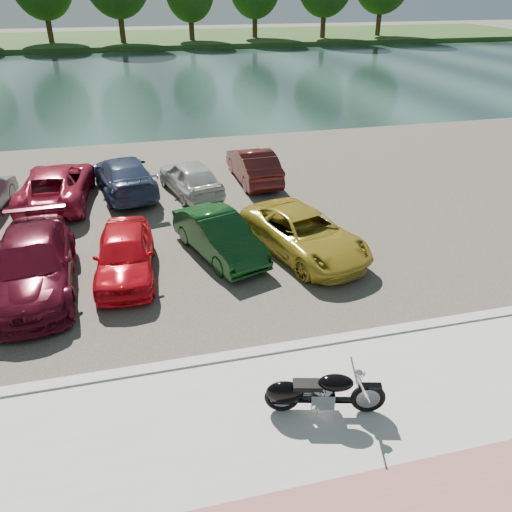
{
  "coord_description": "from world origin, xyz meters",
  "views": [
    {
      "loc": [
        -3.02,
        -6.57,
        7.44
      ],
      "look_at": [
        -0.27,
        4.62,
        1.1
      ],
      "focal_mm": 35.0,
      "sensor_mm": 36.0,
      "label": 1
    }
  ],
  "objects": [
    {
      "name": "car_12",
      "position": [
        -1.09,
        12.17,
        0.71
      ],
      "size": [
        2.48,
        4.21,
        1.34
      ],
      "primitive_type": "imported",
      "rotation": [
        0.0,
        0.0,
        3.38
      ],
      "color": "beige",
      "rests_on": "parking_lot"
    },
    {
      "name": "car_3",
      "position": [
        -6.09,
        6.14,
        0.79
      ],
      "size": [
        2.39,
        5.28,
        1.5
      ],
      "primitive_type": "imported",
      "rotation": [
        0.0,
        0.0,
        0.06
      ],
      "color": "#4E0B19",
      "rests_on": "parking_lot"
    },
    {
      "name": "car_4",
      "position": [
        -3.68,
        6.31,
        0.72
      ],
      "size": [
        1.8,
        4.05,
        1.35
      ],
      "primitive_type": "imported",
      "rotation": [
        0.0,
        0.0,
        -0.05
      ],
      "color": "red",
      "rests_on": "parking_lot"
    },
    {
      "name": "promenade",
      "position": [
        0.0,
        -1.0,
        0.05
      ],
      "size": [
        60.0,
        6.0,
        0.1
      ],
      "primitive_type": "cube",
      "color": "#B4B1AA",
      "rests_on": "ground"
    },
    {
      "name": "car_13",
      "position": [
        1.67,
        12.97,
        0.72
      ],
      "size": [
        1.59,
        4.2,
        1.37
      ],
      "primitive_type": "imported",
      "rotation": [
        0.0,
        0.0,
        3.18
      ],
      "color": "#4C1514",
      "rests_on": "parking_lot"
    },
    {
      "name": "car_11",
      "position": [
        -3.61,
        12.92,
        0.75
      ],
      "size": [
        2.79,
        5.14,
        1.41
      ],
      "primitive_type": "imported",
      "rotation": [
        0.0,
        0.0,
        3.31
      ],
      "color": "navy",
      "rests_on": "parking_lot"
    },
    {
      "name": "parking_lot",
      "position": [
        0.0,
        11.0,
        0.02
      ],
      "size": [
        60.0,
        18.0,
        0.04
      ],
      "primitive_type": "cube",
      "color": "#3B3830",
      "rests_on": "ground"
    },
    {
      "name": "car_5",
      "position": [
        -0.88,
        6.86,
        0.69
      ],
      "size": [
        2.55,
        4.16,
        1.3
      ],
      "primitive_type": "imported",
      "rotation": [
        0.0,
        0.0,
        0.32
      ],
      "color": "#0E3613",
      "rests_on": "parking_lot"
    },
    {
      "name": "kerb",
      "position": [
        0.0,
        2.0,
        0.07
      ],
      "size": [
        60.0,
        0.3,
        0.14
      ],
      "primitive_type": "cube",
      "color": "#B4B1AA",
      "rests_on": "ground"
    },
    {
      "name": "car_6",
      "position": [
        1.66,
        6.35,
        0.7
      ],
      "size": [
        3.52,
        5.2,
        1.32
      ],
      "primitive_type": "imported",
      "rotation": [
        0.0,
        0.0,
        0.3
      ],
      "color": "gold",
      "rests_on": "parking_lot"
    },
    {
      "name": "motorcycle",
      "position": [
        -0.26,
        0.05,
        0.56
      ],
      "size": [
        2.29,
        0.94,
        1.05
      ],
      "rotation": [
        0.0,
        0.0,
        -0.25
      ],
      "color": "black",
      "rests_on": "promenade"
    },
    {
      "name": "far_bank",
      "position": [
        0.0,
        72.0,
        0.3
      ],
      "size": [
        120.0,
        24.0,
        0.6
      ],
      "primitive_type": "cube",
      "color": "#244017",
      "rests_on": "ground"
    },
    {
      "name": "ground",
      "position": [
        0.0,
        0.0,
        0.0
      ],
      "size": [
        200.0,
        200.0,
        0.0
      ],
      "primitive_type": "plane",
      "color": "#595447",
      "rests_on": "ground"
    },
    {
      "name": "river",
      "position": [
        0.0,
        40.0,
        0.0
      ],
      "size": [
        120.0,
        40.0,
        0.0
      ],
      "primitive_type": "cube",
      "color": "#182B27",
      "rests_on": "ground"
    },
    {
      "name": "car_10",
      "position": [
        -6.1,
        12.49,
        0.75
      ],
      "size": [
        2.67,
        5.26,
        1.42
      ],
      "primitive_type": "imported",
      "rotation": [
        0.0,
        0.0,
        3.08
      ],
      "color": "#A61B35",
      "rests_on": "parking_lot"
    }
  ]
}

